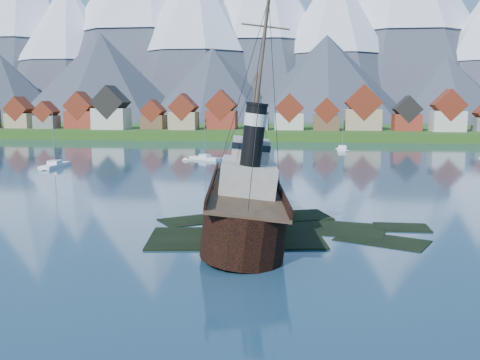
# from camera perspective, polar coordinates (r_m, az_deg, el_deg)

# --- Properties ---
(ground) EXTENTS (1400.00, 1400.00, 0.00)m
(ground) POSITION_cam_1_polar(r_m,az_deg,el_deg) (57.58, 2.81, -5.87)
(ground) COLOR #1C394F
(ground) RESTS_ON ground
(shoal) EXTENTS (31.71, 21.24, 1.14)m
(shoal) POSITION_cam_1_polar(r_m,az_deg,el_deg) (59.66, 4.66, -5.72)
(shoal) COLOR black
(shoal) RESTS_ON ground
(shore_bank) EXTENTS (600.00, 80.00, 3.20)m
(shore_bank) POSITION_cam_1_polar(r_m,az_deg,el_deg) (226.14, 5.89, 4.83)
(shore_bank) COLOR #1E4814
(shore_bank) RESTS_ON ground
(seawall) EXTENTS (600.00, 2.50, 2.00)m
(seawall) POSITION_cam_1_polar(r_m,az_deg,el_deg) (188.23, 5.68, 4.10)
(seawall) COLOR #3F3D38
(seawall) RESTS_ON ground
(town) EXTENTS (250.96, 16.69, 17.30)m
(town) POSITION_cam_1_polar(r_m,az_deg,el_deg) (211.17, -3.25, 7.04)
(town) COLOR maroon
(town) RESTS_ON ground
(mountains) EXTENTS (965.00, 340.00, 205.00)m
(mountains) POSITION_cam_1_polar(r_m,az_deg,el_deg) (542.16, 6.58, 16.40)
(mountains) COLOR #2D333D
(mountains) RESTS_ON ground
(tugboat_wreck) EXTENTS (7.52, 32.39, 25.66)m
(tugboat_wreck) POSITION_cam_1_polar(r_m,az_deg,el_deg) (59.66, 0.25, -2.19)
(tugboat_wreck) COLOR black
(tugboat_wreck) RESTS_ON ground
(sailboat_a) EXTENTS (2.66, 10.17, 12.37)m
(sailboat_a) POSITION_cam_1_polar(r_m,az_deg,el_deg) (121.78, -19.14, 1.42)
(sailboat_a) COLOR white
(sailboat_a) RESTS_ON ground
(sailboat_c) EXTENTS (8.57, 6.43, 11.25)m
(sailboat_c) POSITION_cam_1_polar(r_m,az_deg,el_deg) (129.77, -3.75, 2.27)
(sailboat_c) COLOR white
(sailboat_c) RESTS_ON ground
(sailboat_e) EXTENTS (3.39, 9.89, 11.25)m
(sailboat_e) POSITION_cam_1_polar(r_m,az_deg,el_deg) (158.11, 10.86, 3.25)
(sailboat_e) COLOR white
(sailboat_e) RESTS_ON ground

